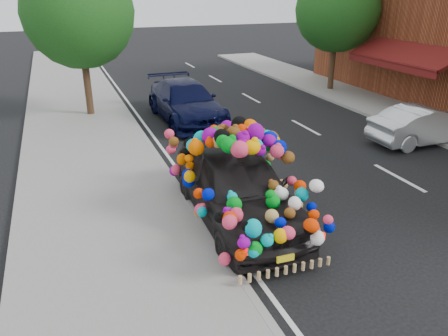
# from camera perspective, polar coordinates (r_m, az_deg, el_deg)

# --- Properties ---
(ground) EXTENTS (100.00, 100.00, 0.00)m
(ground) POSITION_cam_1_polar(r_m,az_deg,el_deg) (11.08, 7.86, -3.98)
(ground) COLOR black
(ground) RESTS_ON ground
(sidewalk) EXTENTS (4.00, 60.00, 0.12)m
(sidewalk) POSITION_cam_1_polar(r_m,az_deg,el_deg) (9.92, -14.74, -7.59)
(sidewalk) COLOR gray
(sidewalk) RESTS_ON ground
(kerb) EXTENTS (0.15, 60.00, 0.13)m
(kerb) POSITION_cam_1_polar(r_m,az_deg,el_deg) (10.23, -3.84, -5.81)
(kerb) COLOR gray
(kerb) RESTS_ON ground
(footpath_far) EXTENTS (3.00, 40.00, 0.12)m
(footpath_far) POSITION_cam_1_polar(r_m,az_deg,el_deg) (18.19, 26.50, 4.74)
(footpath_far) COLOR gray
(footpath_far) RESTS_ON ground
(lane_markings) EXTENTS (6.00, 50.00, 0.01)m
(lane_markings) POSITION_cam_1_polar(r_m,az_deg,el_deg) (13.09, 21.87, -1.16)
(lane_markings) COLOR silver
(lane_markings) RESTS_ON ground
(tree_near_sidewalk) EXTENTS (4.20, 4.20, 6.13)m
(tree_near_sidewalk) POSITION_cam_1_polar(r_m,az_deg,el_deg) (18.17, -18.44, 18.74)
(tree_near_sidewalk) COLOR #332114
(tree_near_sidewalk) RESTS_ON ground
(tree_far_b) EXTENTS (4.00, 4.00, 5.90)m
(tree_far_b) POSITION_cam_1_polar(r_m,az_deg,el_deg) (22.69, 14.59, 19.39)
(tree_far_b) COLOR #332114
(tree_far_b) RESTS_ON ground
(plush_art_car) EXTENTS (2.46, 5.08, 2.29)m
(plush_art_car) POSITION_cam_1_polar(r_m,az_deg,el_deg) (9.57, 1.76, -0.42)
(plush_art_car) COLOR black
(plush_art_car) RESTS_ON ground
(navy_sedan) EXTENTS (2.22, 5.25, 1.51)m
(navy_sedan) POSITION_cam_1_polar(r_m,az_deg,el_deg) (17.27, -5.02, 8.61)
(navy_sedan) COLOR black
(navy_sedan) RESTS_ON ground
(silver_hatchback) EXTENTS (3.86, 1.37, 1.27)m
(silver_hatchback) POSITION_cam_1_polar(r_m,az_deg,el_deg) (16.14, 24.76, 5.13)
(silver_hatchback) COLOR silver
(silver_hatchback) RESTS_ON ground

